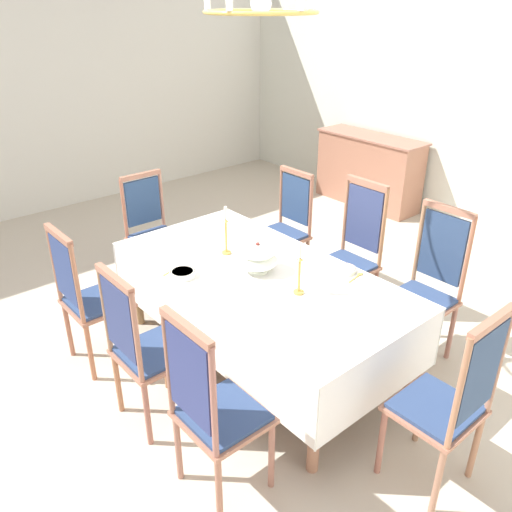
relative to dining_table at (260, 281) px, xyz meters
The scene contains 21 objects.
ground 0.69m from the dining_table, 90.00° to the left, with size 8.20×6.86×0.04m, color beige.
left_wall 4.23m from the dining_table, behind, with size 0.08×6.86×3.10m, color silver.
dining_table is the anchor object (origin of this frame).
tablecloth 0.05m from the dining_table, 90.00° to the right, with size 2.24×1.15×0.44m.
chair_south_a 1.24m from the dining_table, 128.22° to the right, with size 0.44×0.42×1.11m.
chair_north_a 1.24m from the dining_table, 128.26° to the left, with size 0.44×0.42×1.09m.
chair_south_b 0.98m from the dining_table, 88.16° to the right, with size 0.44×0.42×1.11m.
chair_north_b 0.98m from the dining_table, 88.17° to the left, with size 0.44×0.42×1.19m.
chair_south_c 1.23m from the dining_table, 52.39° to the right, with size 0.44×0.42×1.16m.
chair_north_c 1.23m from the dining_table, 52.42° to the left, with size 0.44×0.42×1.18m.
chair_head_west 1.52m from the dining_table, behind, with size 0.42×0.44×1.07m.
chair_head_east 1.52m from the dining_table, ahead, with size 0.42×0.44×1.17m.
soup_tureen 0.18m from the dining_table, behind, with size 0.28×0.28×0.22m.
candlestick_west 0.45m from the dining_table, behind, with size 0.07×0.07×0.38m.
candlestick_east 0.45m from the dining_table, ahead, with size 0.07×0.07×0.36m.
bowl_near_left 0.61m from the dining_table, 50.16° to the left, with size 0.16×0.16×0.03m.
bowl_near_right 0.55m from the dining_table, 123.56° to the right, with size 0.18×0.18×0.04m.
spoon_primary 0.70m from the dining_table, 44.67° to the left, with size 0.05×0.18×0.01m.
spoon_secondary 0.61m from the dining_table, 135.11° to the right, with size 0.06×0.17×0.01m.
sideboard 3.64m from the dining_table, 116.24° to the left, with size 1.44×0.48×0.90m.
chandelier 1.76m from the dining_table, 91.93° to the right, with size 0.66×0.66×0.66m.
Camera 1 is at (2.47, -2.25, 2.50)m, focal length 36.80 mm.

